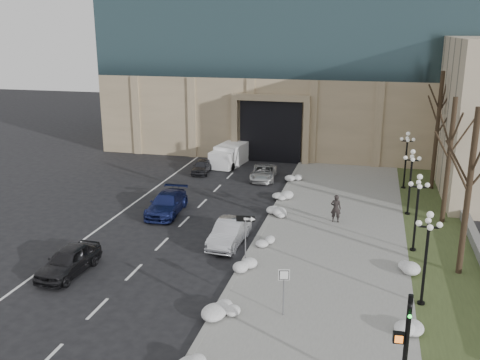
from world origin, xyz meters
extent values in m
plane|color=black|center=(0.00, 0.00, 0.00)|extent=(160.00, 160.00, 0.00)
cube|color=gray|center=(3.50, 14.00, 0.06)|extent=(9.00, 40.00, 0.12)
cube|color=gray|center=(-1.00, 14.00, 0.07)|extent=(0.30, 40.00, 0.14)
cube|color=#384422|center=(10.00, 14.00, 0.05)|extent=(4.00, 40.00, 0.10)
cube|color=slate|center=(12.00, 16.00, 0.35)|extent=(0.50, 30.00, 0.70)
cube|color=tan|center=(-2.00, 42.00, 4.00)|extent=(40.00, 20.00, 8.00)
cube|color=black|center=(-4.00, 33.00, 3.00)|extent=(6.00, 2.50, 6.00)
cube|color=tan|center=(-4.00, 31.60, 6.30)|extent=(7.50, 0.60, 0.60)
cube|color=tan|center=(-7.50, 31.60, 3.00)|extent=(0.60, 0.60, 6.00)
cube|color=tan|center=(-0.50, 31.60, 3.00)|extent=(0.60, 0.60, 6.00)
imported|color=black|center=(-9.78, 5.04, 0.75)|extent=(2.01, 4.48, 1.49)
imported|color=#B3B5BC|center=(-2.50, 11.02, 0.75)|extent=(1.81, 4.63, 1.50)
imported|color=navy|center=(-8.25, 15.31, 0.74)|extent=(2.42, 5.23, 1.48)
imported|color=silver|center=(-3.37, 25.55, 0.61)|extent=(2.43, 4.59, 1.23)
imported|color=#2B2B30|center=(-9.18, 26.27, 0.61)|extent=(1.73, 3.69, 1.22)
imported|color=black|center=(3.50, 16.18, 1.07)|extent=(0.72, 0.50, 1.91)
cube|color=white|center=(-7.36, 30.71, 0.98)|extent=(2.81, 5.13, 1.95)
cube|color=white|center=(-7.78, 27.81, 0.88)|extent=(2.25, 1.83, 1.56)
cylinder|color=black|center=(-8.71, 28.14, 0.34)|extent=(0.34, 0.71, 0.68)
cylinder|color=black|center=(-6.78, 27.87, 0.34)|extent=(0.34, 0.71, 0.68)
cylinder|color=black|center=(-8.12, 32.29, 0.34)|extent=(0.34, 0.71, 0.68)
cylinder|color=black|center=(-6.19, 32.02, 0.34)|extent=(0.34, 0.71, 0.68)
cylinder|color=slate|center=(-0.90, 8.52, 1.39)|extent=(0.06, 0.06, 2.79)
cube|color=black|center=(-0.90, 8.52, 2.68)|extent=(1.02, 0.17, 0.34)
cube|color=white|center=(-0.74, 8.51, 2.68)|extent=(0.48, 0.07, 0.13)
cone|color=white|center=(-0.47, 8.54, 2.68)|extent=(0.27, 0.31, 0.28)
cylinder|color=slate|center=(2.11, 3.37, 1.17)|extent=(0.06, 0.06, 2.34)
cube|color=white|center=(2.11, 3.37, 2.13)|extent=(0.50, 0.17, 0.51)
cube|color=black|center=(2.11, 3.35, 2.13)|extent=(0.43, 0.12, 0.45)
cube|color=white|center=(2.11, 3.34, 2.13)|extent=(0.37, 0.11, 0.38)
cylinder|color=black|center=(7.09, -1.50, 2.16)|extent=(0.17, 0.17, 4.32)
imported|color=black|center=(7.09, -1.50, 3.56)|extent=(0.23, 0.98, 0.19)
sphere|color=#19E533|center=(7.10, -1.66, 3.62)|extent=(0.13, 0.13, 0.13)
cube|color=black|center=(6.82, -1.52, 2.70)|extent=(0.39, 0.24, 0.38)
cube|color=orange|center=(6.83, -1.64, 2.70)|extent=(0.27, 0.04, 0.27)
ellipsoid|color=white|center=(-0.50, 2.54, 0.30)|extent=(1.10, 1.60, 0.36)
ellipsoid|color=white|center=(-0.90, 7.37, 0.30)|extent=(1.10, 1.60, 0.36)
ellipsoid|color=white|center=(-0.32, 11.03, 0.30)|extent=(1.10, 1.60, 0.36)
ellipsoid|color=white|center=(-0.51, 16.40, 0.30)|extent=(1.10, 1.60, 0.36)
ellipsoid|color=white|center=(-0.83, 20.34, 0.30)|extent=(1.10, 1.60, 0.36)
ellipsoid|color=white|center=(-0.73, 25.22, 0.30)|extent=(1.10, 1.60, 0.36)
ellipsoid|color=white|center=(7.47, 3.05, 0.30)|extent=(1.10, 1.60, 0.36)
ellipsoid|color=white|center=(7.80, 9.31, 0.30)|extent=(1.10, 1.60, 0.36)
cylinder|color=black|center=(8.30, 6.00, 0.10)|extent=(0.36, 0.36, 0.20)
cylinder|color=black|center=(8.30, 6.00, 2.00)|extent=(0.14, 0.14, 4.00)
cylinder|color=black|center=(8.30, 6.00, 4.00)|extent=(0.10, 0.90, 0.10)
cylinder|color=black|center=(8.30, 6.00, 4.00)|extent=(0.90, 0.10, 0.10)
sphere|color=silver|center=(8.30, 6.00, 4.60)|extent=(0.32, 0.32, 0.32)
sphere|color=silver|center=(8.75, 6.00, 4.15)|extent=(0.28, 0.28, 0.28)
sphere|color=silver|center=(7.85, 6.00, 4.15)|extent=(0.28, 0.28, 0.28)
sphere|color=silver|center=(8.30, 6.45, 4.15)|extent=(0.28, 0.28, 0.28)
sphere|color=silver|center=(8.30, 5.55, 4.15)|extent=(0.28, 0.28, 0.28)
cylinder|color=black|center=(8.30, 12.50, 0.10)|extent=(0.36, 0.36, 0.20)
cylinder|color=black|center=(8.30, 12.50, 2.00)|extent=(0.14, 0.14, 4.00)
cylinder|color=black|center=(8.30, 12.50, 4.00)|extent=(0.10, 0.90, 0.10)
cylinder|color=black|center=(8.30, 12.50, 4.00)|extent=(0.90, 0.10, 0.10)
sphere|color=silver|center=(8.30, 12.50, 4.60)|extent=(0.32, 0.32, 0.32)
sphere|color=silver|center=(8.75, 12.50, 4.15)|extent=(0.28, 0.28, 0.28)
sphere|color=silver|center=(7.85, 12.50, 4.15)|extent=(0.28, 0.28, 0.28)
sphere|color=silver|center=(8.30, 12.95, 4.15)|extent=(0.28, 0.28, 0.28)
sphere|color=silver|center=(8.30, 12.05, 4.15)|extent=(0.28, 0.28, 0.28)
cylinder|color=black|center=(8.30, 19.00, 0.10)|extent=(0.36, 0.36, 0.20)
cylinder|color=black|center=(8.30, 19.00, 2.00)|extent=(0.14, 0.14, 4.00)
cylinder|color=black|center=(8.30, 19.00, 4.00)|extent=(0.10, 0.90, 0.10)
cylinder|color=black|center=(8.30, 19.00, 4.00)|extent=(0.90, 0.10, 0.10)
sphere|color=silver|center=(8.30, 19.00, 4.60)|extent=(0.32, 0.32, 0.32)
sphere|color=silver|center=(8.75, 19.00, 4.15)|extent=(0.28, 0.28, 0.28)
sphere|color=silver|center=(7.85, 19.00, 4.15)|extent=(0.28, 0.28, 0.28)
sphere|color=silver|center=(8.30, 19.45, 4.15)|extent=(0.28, 0.28, 0.28)
sphere|color=silver|center=(8.30, 18.55, 4.15)|extent=(0.28, 0.28, 0.28)
cylinder|color=black|center=(8.30, 25.50, 0.10)|extent=(0.36, 0.36, 0.20)
cylinder|color=black|center=(8.30, 25.50, 2.00)|extent=(0.14, 0.14, 4.00)
cylinder|color=black|center=(8.30, 25.50, 4.00)|extent=(0.10, 0.90, 0.10)
cylinder|color=black|center=(8.30, 25.50, 4.00)|extent=(0.90, 0.10, 0.10)
sphere|color=silver|center=(8.30, 25.50, 4.60)|extent=(0.32, 0.32, 0.32)
sphere|color=silver|center=(8.75, 25.50, 4.15)|extent=(0.28, 0.28, 0.28)
sphere|color=silver|center=(7.85, 25.50, 4.15)|extent=(0.28, 0.28, 0.28)
sphere|color=silver|center=(8.30, 25.95, 4.15)|extent=(0.28, 0.28, 0.28)
sphere|color=silver|center=(8.30, 25.05, 4.15)|extent=(0.28, 0.28, 0.28)
cylinder|color=black|center=(10.50, 10.00, 4.50)|extent=(0.32, 0.32, 9.00)
cylinder|color=black|center=(10.50, 18.00, 4.25)|extent=(0.32, 0.32, 8.50)
cylinder|color=black|center=(10.50, 26.00, 4.75)|extent=(0.32, 0.32, 9.50)
camera|label=1|loc=(5.46, -18.17, 12.80)|focal=40.00mm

